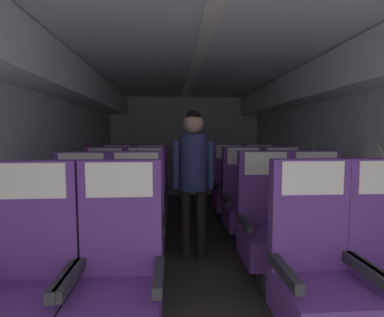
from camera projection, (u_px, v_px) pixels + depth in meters
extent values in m
cube|color=#3D3833|center=(197.00, 253.00, 3.27)|extent=(3.39, 6.57, 0.02)
cube|color=silver|center=(45.00, 158.00, 3.08)|extent=(0.08, 6.17, 2.11)
cube|color=silver|center=(338.00, 157.00, 3.29)|extent=(0.08, 6.17, 2.11)
cube|color=silver|center=(197.00, 58.00, 3.10)|extent=(3.27, 6.17, 0.06)
cube|color=silver|center=(185.00, 146.00, 6.27)|extent=(3.27, 0.06, 2.11)
cube|color=silver|center=(64.00, 77.00, 3.03)|extent=(0.37, 5.92, 0.36)
cube|color=silver|center=(322.00, 80.00, 3.21)|extent=(0.37, 5.92, 0.36)
cube|color=white|center=(197.00, 62.00, 3.10)|extent=(0.12, 5.55, 0.02)
cylinder|color=white|center=(372.00, 157.00, 2.67)|extent=(0.01, 0.26, 0.26)
cylinder|color=white|center=(309.00, 150.00, 3.90)|extent=(0.01, 0.26, 0.26)
cylinder|color=white|center=(276.00, 146.00, 5.12)|extent=(0.01, 0.26, 0.26)
cube|color=#5B3384|center=(23.00, 317.00, 1.53)|extent=(0.47, 0.50, 0.24)
cube|color=#5B3384|center=(37.00, 219.00, 1.70)|extent=(0.47, 0.09, 0.68)
cube|color=#28282D|center=(66.00, 277.00, 1.53)|extent=(0.05, 0.42, 0.06)
cube|color=silver|center=(31.00, 181.00, 1.63)|extent=(0.38, 0.01, 0.20)
cube|color=#5B3384|center=(117.00, 313.00, 1.57)|extent=(0.47, 0.50, 0.24)
cube|color=#5B3384|center=(122.00, 217.00, 1.74)|extent=(0.47, 0.09, 0.68)
cube|color=#28282D|center=(159.00, 273.00, 1.57)|extent=(0.05, 0.42, 0.06)
cube|color=#28282D|center=(72.00, 276.00, 1.54)|extent=(0.05, 0.42, 0.06)
cube|color=silver|center=(119.00, 180.00, 1.67)|extent=(0.38, 0.01, 0.20)
cube|color=#5B3384|center=(382.00, 213.00, 1.83)|extent=(0.47, 0.09, 0.68)
cube|color=#28282D|center=(366.00, 268.00, 1.64)|extent=(0.05, 0.42, 0.06)
cube|color=#5B3384|center=(322.00, 305.00, 1.64)|extent=(0.47, 0.50, 0.24)
cube|color=#5B3384|center=(308.00, 214.00, 1.80)|extent=(0.47, 0.09, 0.68)
cube|color=#28282D|center=(363.00, 268.00, 1.63)|extent=(0.05, 0.42, 0.06)
cube|color=#28282D|center=(283.00, 270.00, 1.60)|extent=(0.05, 0.42, 0.06)
cube|color=silver|center=(313.00, 178.00, 1.73)|extent=(0.38, 0.01, 0.20)
cube|color=#38383D|center=(79.00, 279.00, 2.42)|extent=(0.17, 0.18, 0.24)
cube|color=#5B3384|center=(78.00, 251.00, 2.40)|extent=(0.47, 0.50, 0.24)
cube|color=#5B3384|center=(84.00, 190.00, 2.56)|extent=(0.47, 0.09, 0.68)
cube|color=#28282D|center=(105.00, 225.00, 2.40)|extent=(0.05, 0.42, 0.06)
cube|color=#28282D|center=(48.00, 226.00, 2.37)|extent=(0.05, 0.42, 0.06)
cube|color=silver|center=(81.00, 165.00, 2.50)|extent=(0.38, 0.01, 0.20)
cube|color=#38383D|center=(136.00, 276.00, 2.47)|extent=(0.17, 0.18, 0.24)
cube|color=#5B3384|center=(136.00, 248.00, 2.45)|extent=(0.47, 0.50, 0.24)
cube|color=#5B3384|center=(138.00, 189.00, 2.62)|extent=(0.47, 0.09, 0.68)
cube|color=#28282D|center=(162.00, 223.00, 2.45)|extent=(0.05, 0.42, 0.06)
cube|color=#28282D|center=(107.00, 224.00, 2.42)|extent=(0.05, 0.42, 0.06)
cube|color=silver|center=(137.00, 164.00, 2.55)|extent=(0.38, 0.01, 0.20)
cube|color=#38383D|center=(321.00, 271.00, 2.56)|extent=(0.17, 0.18, 0.24)
cube|color=#5B3384|center=(322.00, 244.00, 2.54)|extent=(0.47, 0.50, 0.24)
cube|color=#5B3384|center=(313.00, 187.00, 2.71)|extent=(0.47, 0.09, 0.68)
cube|color=#28282D|center=(348.00, 220.00, 2.54)|extent=(0.05, 0.42, 0.06)
cube|color=#28282D|center=(298.00, 221.00, 2.51)|extent=(0.05, 0.42, 0.06)
cube|color=silver|center=(316.00, 163.00, 2.64)|extent=(0.38, 0.01, 0.20)
cube|color=#38383D|center=(269.00, 273.00, 2.52)|extent=(0.17, 0.18, 0.24)
cube|color=#5B3384|center=(270.00, 246.00, 2.50)|extent=(0.47, 0.50, 0.24)
cube|color=#5B3384|center=(264.00, 188.00, 2.67)|extent=(0.47, 0.09, 0.68)
cube|color=#28282D|center=(296.00, 221.00, 2.50)|extent=(0.05, 0.42, 0.06)
cube|color=#28282D|center=(244.00, 222.00, 2.47)|extent=(0.05, 0.42, 0.06)
cube|color=silver|center=(266.00, 163.00, 2.60)|extent=(0.38, 0.01, 0.20)
cube|color=#38383D|center=(104.00, 241.00, 3.30)|extent=(0.17, 0.18, 0.24)
cube|color=#5B3384|center=(104.00, 220.00, 3.28)|extent=(0.47, 0.50, 0.24)
cube|color=#5B3384|center=(107.00, 176.00, 3.44)|extent=(0.47, 0.09, 0.68)
cube|color=#28282D|center=(124.00, 201.00, 3.27)|extent=(0.05, 0.42, 0.06)
cube|color=#28282D|center=(82.00, 201.00, 3.24)|extent=(0.05, 0.42, 0.06)
cube|color=silver|center=(105.00, 157.00, 3.37)|extent=(0.38, 0.01, 0.20)
cube|color=#38383D|center=(145.00, 240.00, 3.32)|extent=(0.17, 0.18, 0.24)
cube|color=#5B3384|center=(145.00, 219.00, 3.30)|extent=(0.47, 0.50, 0.24)
cube|color=#5B3384|center=(146.00, 176.00, 3.46)|extent=(0.47, 0.09, 0.68)
cube|color=#28282D|center=(165.00, 200.00, 3.30)|extent=(0.05, 0.42, 0.06)
cube|color=#28282D|center=(124.00, 201.00, 3.27)|extent=(0.05, 0.42, 0.06)
cube|color=silver|center=(145.00, 157.00, 3.40)|extent=(0.38, 0.01, 0.20)
cube|color=#38383D|center=(285.00, 236.00, 3.43)|extent=(0.17, 0.18, 0.24)
cube|color=#5B3384|center=(286.00, 216.00, 3.41)|extent=(0.47, 0.50, 0.24)
cube|color=#5B3384|center=(280.00, 174.00, 3.58)|extent=(0.47, 0.09, 0.68)
cube|color=#28282D|center=(305.00, 198.00, 3.41)|extent=(0.05, 0.42, 0.06)
cube|color=#28282D|center=(267.00, 199.00, 3.38)|extent=(0.05, 0.42, 0.06)
cube|color=silver|center=(282.00, 156.00, 3.51)|extent=(0.38, 0.01, 0.20)
cube|color=#38383D|center=(245.00, 237.00, 3.41)|extent=(0.17, 0.18, 0.24)
cube|color=#5B3384|center=(246.00, 217.00, 3.39)|extent=(0.47, 0.50, 0.24)
cube|color=#5B3384|center=(242.00, 175.00, 3.55)|extent=(0.47, 0.09, 0.68)
cube|color=#28282D|center=(265.00, 199.00, 3.39)|extent=(0.05, 0.42, 0.06)
cube|color=#28282D|center=(226.00, 199.00, 3.36)|extent=(0.05, 0.42, 0.06)
cube|color=silver|center=(243.00, 156.00, 3.49)|extent=(0.38, 0.01, 0.20)
cube|color=#38383D|center=(118.00, 218.00, 4.16)|extent=(0.17, 0.18, 0.24)
cube|color=#753D8E|center=(117.00, 202.00, 4.14)|extent=(0.47, 0.50, 0.24)
cube|color=#753D8E|center=(119.00, 168.00, 4.31)|extent=(0.47, 0.09, 0.68)
cube|color=#28282D|center=(133.00, 187.00, 4.14)|extent=(0.05, 0.42, 0.06)
cube|color=#28282D|center=(100.00, 187.00, 4.11)|extent=(0.05, 0.42, 0.06)
cube|color=silver|center=(118.00, 152.00, 4.24)|extent=(0.38, 0.01, 0.20)
cube|color=#38383D|center=(151.00, 218.00, 4.18)|extent=(0.17, 0.18, 0.24)
cube|color=#753D8E|center=(151.00, 201.00, 4.16)|extent=(0.47, 0.50, 0.24)
cube|color=#753D8E|center=(151.00, 167.00, 4.33)|extent=(0.47, 0.09, 0.68)
cube|color=#28282D|center=(166.00, 187.00, 4.16)|extent=(0.05, 0.42, 0.06)
cube|color=#28282D|center=(134.00, 187.00, 4.13)|extent=(0.05, 0.42, 0.06)
cube|color=silver|center=(151.00, 152.00, 4.26)|extent=(0.38, 0.01, 0.20)
cube|color=#38383D|center=(261.00, 215.00, 4.31)|extent=(0.17, 0.18, 0.24)
cube|color=#753D8E|center=(262.00, 199.00, 4.29)|extent=(0.47, 0.50, 0.24)
cube|color=#753D8E|center=(258.00, 167.00, 4.46)|extent=(0.47, 0.09, 0.68)
cube|color=#28282D|center=(277.00, 185.00, 4.29)|extent=(0.05, 0.42, 0.06)
cube|color=#28282D|center=(247.00, 185.00, 4.26)|extent=(0.05, 0.42, 0.06)
cube|color=silver|center=(259.00, 152.00, 4.39)|extent=(0.38, 0.01, 0.20)
cube|color=#38383D|center=(230.00, 216.00, 4.27)|extent=(0.17, 0.18, 0.24)
cube|color=#753D8E|center=(230.00, 200.00, 4.25)|extent=(0.47, 0.50, 0.24)
cube|color=#753D8E|center=(228.00, 167.00, 4.41)|extent=(0.47, 0.09, 0.68)
cube|color=#28282D|center=(246.00, 186.00, 4.25)|extent=(0.05, 0.42, 0.06)
cube|color=#28282D|center=(215.00, 186.00, 4.22)|extent=(0.05, 0.42, 0.06)
cube|color=silver|center=(229.00, 152.00, 4.35)|extent=(0.38, 0.01, 0.20)
cylinder|color=black|center=(186.00, 224.00, 3.08)|extent=(0.11, 0.11, 0.73)
cylinder|color=black|center=(201.00, 224.00, 3.09)|extent=(0.11, 0.11, 0.73)
cylinder|color=navy|center=(193.00, 162.00, 3.03)|extent=(0.28, 0.28, 0.57)
cylinder|color=navy|center=(176.00, 165.00, 3.02)|extent=(0.07, 0.07, 0.49)
cylinder|color=navy|center=(211.00, 165.00, 3.05)|extent=(0.07, 0.07, 0.49)
sphere|color=tan|center=(194.00, 123.00, 3.00)|extent=(0.21, 0.21, 0.21)
sphere|color=black|center=(194.00, 119.00, 3.00)|extent=(0.18, 0.18, 0.18)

